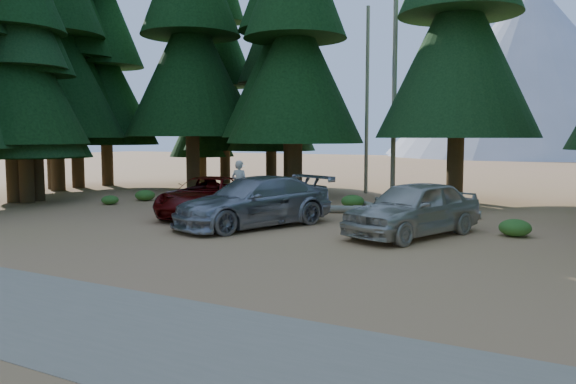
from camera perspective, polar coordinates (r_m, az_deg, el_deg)
name	(u,v)px	position (r m, az deg, el deg)	size (l,w,h in m)	color
ground	(207,243)	(16.40, -8.23, -5.19)	(160.00, 160.00, 0.00)	tan
forest_belt_north	(381,196)	(29.67, 9.38, -0.39)	(36.00, 7.00, 22.00)	black
snag_front	(394,78)	(28.94, 10.77, 11.33)	(0.24, 0.24, 12.00)	gray
snag_back	(367,101)	(30.93, 8.02, 9.14)	(0.20, 0.20, 10.00)	gray
mountain_peak	(514,79)	(102.32, 21.96, 10.59)	(48.00, 50.00, 28.00)	#9C9EA5
red_pickup	(207,196)	(22.09, -8.19, -0.44)	(2.50, 5.43, 1.51)	#540707
silver_minivan_center	(254,202)	(19.25, -3.49, -0.99)	(2.38, 5.86, 1.70)	gray
silver_minivan_right	(413,208)	(17.76, 12.61, -1.63)	(2.04, 5.06, 1.72)	#BBB6A6
frisbee_player	(240,184)	(20.77, -4.95, 0.80)	(0.68, 0.47, 1.78)	beige
log_left	(325,209)	(22.82, 3.80, -1.72)	(0.31, 0.31, 4.30)	gray
log_mid	(379,208)	(23.69, 9.25, -1.58)	(0.25, 0.25, 3.05)	gray
log_right	(415,212)	(22.38, 12.76, -1.99)	(0.31, 0.31, 4.90)	gray
shrub_far_left	(145,195)	(27.93, -14.32, -0.32)	(0.95, 0.95, 0.52)	#367021
shrub_left	(207,202)	(24.91, -8.25, -0.97)	(0.85, 0.85, 0.47)	#367021
shrub_center_left	(286,202)	(24.26, -0.22, -1.01)	(0.97, 0.97, 0.53)	#367021
shrub_center_right	(353,201)	(24.57, 6.59, -0.94)	(1.00, 1.00, 0.55)	#367021
shrub_right	(400,206)	(23.40, 11.29, -1.36)	(0.96, 0.96, 0.53)	#367021
shrub_far_right	(412,203)	(23.97, 12.46, -1.14)	(1.08, 1.08, 0.60)	#367021
shrub_edge_west	(110,200)	(26.77, -17.63, -0.77)	(0.76, 0.76, 0.42)	#367021
shrub_edge_east	(515,228)	(18.70, 22.07, -3.39)	(0.97, 0.97, 0.53)	#367021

